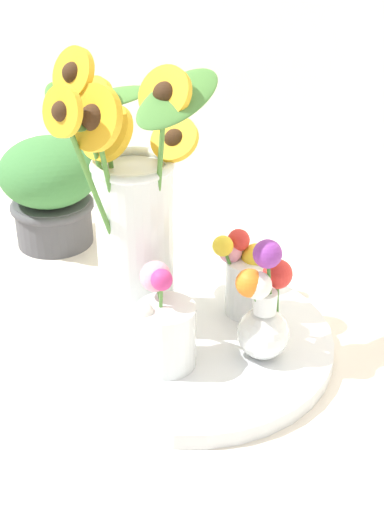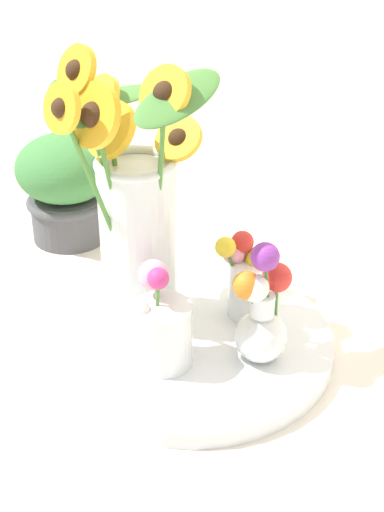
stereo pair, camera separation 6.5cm
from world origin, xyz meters
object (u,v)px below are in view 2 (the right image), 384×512
Objects in this scene: potted_plant at (66,184)px; vase_bulb_right at (261,314)px; vase_small_center at (162,326)px; vase_small_back at (249,277)px; serving_tray at (192,342)px; mason_jar_sunflowers at (135,215)px.

vase_bulb_right is at bearing -6.63° from potted_plant.
potted_plant reaches higher than vase_small_center.
vase_small_center reaches higher than vase_small_back.
vase_bulb_right is 0.90× the size of potted_plant.
vase_small_center is (0.01, -0.07, 0.07)m from serving_tray.
vase_small_center is 1.08× the size of vase_small_back.
mason_jar_sunflowers reaches higher than vase_bulb_right.
serving_tray is 2.26× the size of vase_bulb_right.
vase_bulb_right is at bearing 47.37° from vase_small_center.
vase_small_center is 0.17m from vase_small_back.
vase_small_center is at bearing -132.63° from vase_bulb_right.
vase_small_center is 0.14m from vase_bulb_right.
serving_tray is at bearing 10.85° from mason_jar_sunflowers.
mason_jar_sunflowers is 0.16m from vase_small_center.
mason_jar_sunflowers is at bearing 153.92° from vase_small_center.
mason_jar_sunflowers is 0.23m from vase_bulb_right.
potted_plant is at bearing 159.23° from vase_small_center.
potted_plant is (-0.32, 0.11, -0.09)m from mason_jar_sunflowers.
vase_bulb_right reaches higher than serving_tray.
vase_small_center is 0.73× the size of potted_plant.
potted_plant is at bearing 173.37° from vase_bulb_right.
mason_jar_sunflowers is 2.04× the size of potted_plant.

